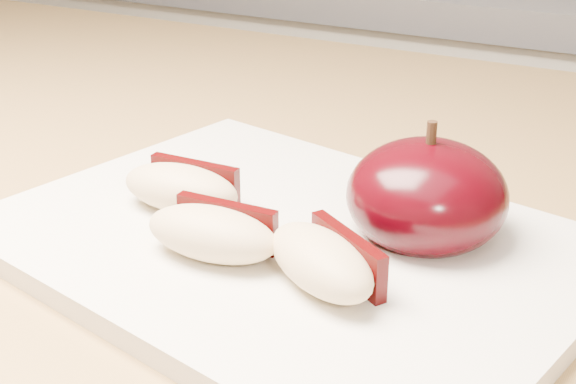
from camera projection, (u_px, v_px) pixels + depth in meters
The scene contains 6 objects.
back_cabinet at pixel (499, 261), 1.31m from camera, with size 2.40×0.62×0.94m.
cutting_board at pixel (288, 244), 0.44m from camera, with size 0.32×0.23×0.01m, color silver.
apple_half at pixel (427, 196), 0.43m from camera, with size 0.10×0.10×0.07m.
apple_wedge_a at pixel (182, 187), 0.46m from camera, with size 0.07×0.04×0.03m.
apple_wedge_b at pixel (214, 232), 0.41m from camera, with size 0.07×0.04×0.03m.
apple_wedge_c at pixel (324, 260), 0.38m from camera, with size 0.08×0.07×0.03m.
Camera 1 is at (0.25, 0.02, 1.11)m, focal length 50.00 mm.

